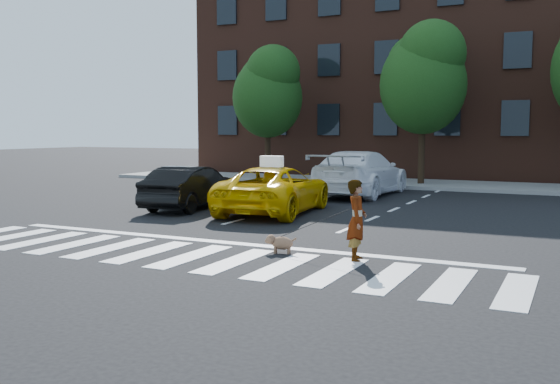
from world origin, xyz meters
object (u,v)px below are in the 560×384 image
at_px(tree_left, 268,89).
at_px(woman, 357,220).
at_px(white_suv, 361,173).
at_px(black_sedan, 191,187).
at_px(taxi, 275,190).
at_px(dog, 280,242).
at_px(tree_mid, 424,74).

bearing_deg(tree_left, woman, -57.83).
bearing_deg(white_suv, black_sedan, 60.72).
relative_size(taxi, dog, 7.78).
bearing_deg(black_sedan, white_suv, -124.97).
xyz_separation_m(white_suv, woman, (3.76, -11.35, -0.08)).
distance_m(taxi, black_sedan, 2.83).
height_order(white_suv, dog, white_suv).
distance_m(black_sedan, white_suv, 7.09).
bearing_deg(dog, taxi, 100.85).
xyz_separation_m(tree_left, woman, (10.00, -15.90, -3.67)).
bearing_deg(tree_left, dog, -62.22).
bearing_deg(tree_mid, black_sedan, -113.93).
bearing_deg(taxi, dog, 110.89).
bearing_deg(woman, white_suv, 4.72).
relative_size(tree_left, white_suv, 1.11).
height_order(tree_left, white_suv, tree_left).
height_order(tree_mid, taxi, tree_mid).
relative_size(white_suv, dog, 9.05).
distance_m(tree_left, taxi, 12.43).
relative_size(tree_left, taxi, 1.30).
bearing_deg(white_suv, dog, 100.94).
height_order(tree_left, dog, tree_left).
relative_size(tree_mid, woman, 4.61).
height_order(tree_mid, woman, tree_mid).
bearing_deg(woman, taxi, 25.64).
xyz_separation_m(tree_left, dog, (8.38, -15.91, -4.22)).
relative_size(taxi, white_suv, 0.86).
height_order(taxi, woman, woman).
height_order(tree_mid, white_suv, tree_mid).
bearing_deg(woman, black_sedan, 40.85).
xyz_separation_m(taxi, white_suv, (0.68, 5.92, 0.15)).
bearing_deg(tree_left, black_sedan, -75.62).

